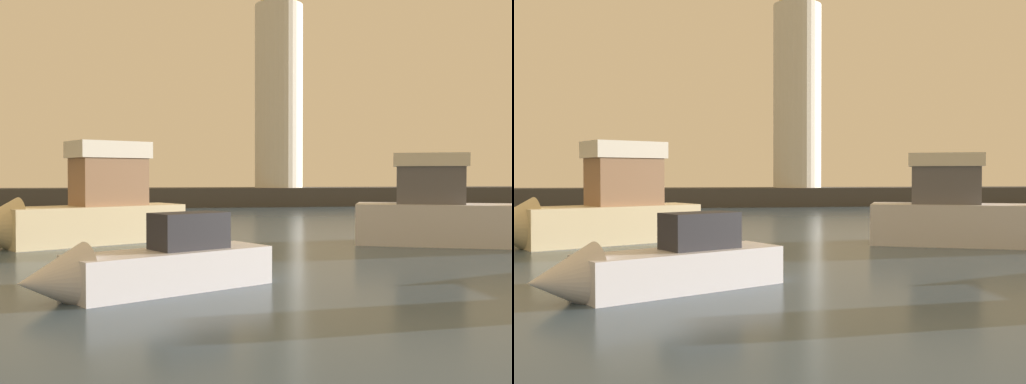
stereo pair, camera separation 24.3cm
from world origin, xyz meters
The scene contains 6 objects.
ground_plane centered at (0.00, 25.19, 0.00)m, with size 220.00×220.00×0.00m, color #384C60.
breakwater centered at (0.00, 50.38, 0.79)m, with size 83.98×4.74×1.57m, color #423F3D.
lighthouse centered at (7.98, 50.38, 10.67)m, with size 4.15×4.15×19.22m.
motorboat_0 centered at (-5.74, 21.91, 1.31)m, with size 8.27×5.80×4.18m.
motorboat_2 centered at (-3.26, 11.54, 0.58)m, with size 5.82×4.10×1.99m.
motorboat_4 centered at (9.01, 18.90, 1.09)m, with size 9.21×5.54×3.69m.
Camera 1 is at (-3.13, -2.34, 2.61)m, focal length 43.44 mm.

